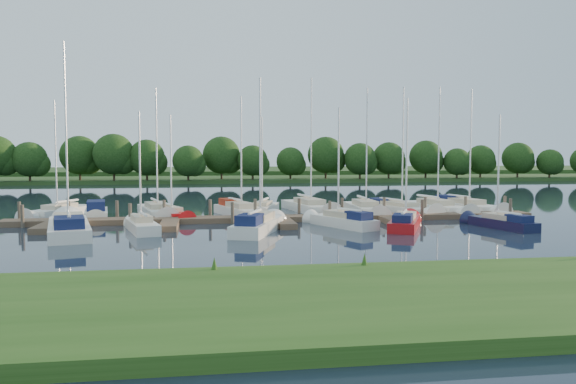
{
  "coord_description": "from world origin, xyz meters",
  "views": [
    {
      "loc": [
        -5.45,
        -33.85,
        5.16
      ],
      "look_at": [
        0.66,
        8.0,
        2.2
      ],
      "focal_mm": 35.0,
      "sensor_mm": 36.0,
      "label": 1
    }
  ],
  "objects": [
    {
      "name": "sailboat_n_6",
      "position": [
        3.5,
        14.21,
        0.28
      ],
      "size": [
        3.72,
        9.58,
        12.02
      ],
      "rotation": [
        0.0,
        0.0,
        3.33
      ],
      "color": "white",
      "rests_on": "ground"
    },
    {
      "name": "sailboat_n_7",
      "position": [
        7.78,
        11.73,
        0.28
      ],
      "size": [
        2.23,
        8.55,
        10.97
      ],
      "rotation": [
        0.0,
        0.0,
        3.11
      ],
      "color": "white",
      "rests_on": "ground"
    },
    {
      "name": "dock",
      "position": [
        0.0,
        7.31,
        0.2
      ],
      "size": [
        40.0,
        6.0,
        0.4
      ],
      "color": "brown",
      "rests_on": "ground"
    },
    {
      "name": "sailboat_s_5",
      "position": [
        14.52,
        1.83,
        0.31
      ],
      "size": [
        2.68,
        6.31,
        8.1
      ],
      "rotation": [
        0.0,
        0.0,
        0.24
      ],
      "color": "#0F1433",
      "rests_on": "ground"
    },
    {
      "name": "far_shore",
      "position": [
        0.0,
        75.0,
        0.3
      ],
      "size": [
        180.0,
        30.0,
        0.6
      ],
      "primitive_type": "cube",
      "color": "#22461B",
      "rests_on": "ground"
    },
    {
      "name": "sailboat_s_2",
      "position": [
        -2.11,
        2.32,
        0.35
      ],
      "size": [
        4.16,
        8.03,
        10.48
      ],
      "rotation": [
        0.0,
        0.0,
        -0.35
      ],
      "color": "white",
      "rests_on": "ground"
    },
    {
      "name": "ground",
      "position": [
        0.0,
        0.0,
        0.0
      ],
      "size": [
        260.0,
        260.0,
        0.0
      ],
      "primitive_type": "plane",
      "color": "#182030",
      "rests_on": "ground"
    },
    {
      "name": "sailboat_n_8",
      "position": [
        11.04,
        12.52,
        0.3
      ],
      "size": [
        4.4,
        8.86,
        11.11
      ],
      "rotation": [
        0.0,
        0.0,
        3.47
      ],
      "color": "white",
      "rests_on": "ground"
    },
    {
      "name": "near_bank",
      "position": [
        0.0,
        -16.0,
        0.25
      ],
      "size": [
        90.0,
        10.0,
        0.5
      ],
      "primitive_type": "cube",
      "color": "#254B15",
      "rests_on": "ground"
    },
    {
      "name": "sailboat_n_5",
      "position": [
        -0.63,
        14.32,
        0.27
      ],
      "size": [
        3.32,
        6.65,
        8.54
      ],
      "rotation": [
        0.0,
        0.0,
        2.81
      ],
      "color": "white",
      "rests_on": "ground"
    },
    {
      "name": "mooring_pilings",
      "position": [
        0.0,
        8.43,
        0.6
      ],
      "size": [
        38.24,
        2.84,
        2.0
      ],
      "color": "#473D33",
      "rests_on": "ground"
    },
    {
      "name": "sailboat_n_10",
      "position": [
        17.26,
        12.71,
        0.33
      ],
      "size": [
        3.62,
        8.81,
        11.1
      ],
      "rotation": [
        0.0,
        0.0,
        3.36
      ],
      "color": "white",
      "rests_on": "ground"
    },
    {
      "name": "sailboat_s_4",
      "position": [
        8.04,
        2.82,
        0.32
      ],
      "size": [
        4.21,
        7.03,
        9.27
      ],
      "rotation": [
        0.0,
        0.0,
        -0.44
      ],
      "color": "#AF1013",
      "rests_on": "ground"
    },
    {
      "name": "sailboat_n_9",
      "position": [
        14.1,
        11.89,
        0.28
      ],
      "size": [
        3.68,
        8.8,
        11.16
      ],
      "rotation": [
        0.0,
        0.0,
        3.37
      ],
      "color": "white",
      "rests_on": "ground"
    },
    {
      "name": "treeline",
      "position": [
        -4.86,
        61.87,
        4.16
      ],
      "size": [
        146.66,
        10.1,
        8.28
      ],
      "color": "#38281C",
      "rests_on": "ground"
    },
    {
      "name": "sailboat_s_0",
      "position": [
        -14.14,
        3.14,
        0.34
      ],
      "size": [
        4.33,
        10.05,
        12.65
      ],
      "rotation": [
        0.0,
        0.0,
        0.24
      ],
      "color": "white",
      "rests_on": "ground"
    },
    {
      "name": "sailboat_n_4",
      "position": [
        -2.8,
        11.82,
        0.33
      ],
      "size": [
        3.95,
        7.81,
        10.11
      ],
      "rotation": [
        0.0,
        0.0,
        3.48
      ],
      "color": "white",
      "rests_on": "ground"
    },
    {
      "name": "sailboat_s_3",
      "position": [
        3.87,
        4.02,
        0.33
      ],
      "size": [
        3.99,
        6.44,
        8.7
      ],
      "rotation": [
        0.0,
        0.0,
        0.46
      ],
      "color": "white",
      "rests_on": "ground"
    },
    {
      "name": "sailboat_n_3",
      "position": [
        -8.26,
        10.84,
        0.27
      ],
      "size": [
        3.75,
        6.43,
        8.43
      ],
      "rotation": [
        0.0,
        0.0,
        3.57
      ],
      "color": "#AF1013",
      "rests_on": "ground"
    },
    {
      "name": "sailboat_n_0",
      "position": [
        -17.34,
        13.8,
        0.27
      ],
      "size": [
        4.34,
        7.44,
        9.69
      ],
      "rotation": [
        0.0,
        0.0,
        2.72
      ],
      "color": "white",
      "rests_on": "ground"
    },
    {
      "name": "sailboat_n_2",
      "position": [
        -9.45,
        12.66,
        0.27
      ],
      "size": [
        3.76,
        8.48,
        10.73
      ],
      "rotation": [
        0.0,
        0.0,
        3.4
      ],
      "color": "white",
      "rests_on": "ground"
    },
    {
      "name": "sailboat_s_1",
      "position": [
        -9.7,
        3.78,
        0.28
      ],
      "size": [
        2.83,
        6.3,
        8.24
      ],
      "rotation": [
        0.0,
        0.0,
        0.27
      ],
      "color": "white",
      "rests_on": "ground"
    },
    {
      "name": "distant_hill",
      "position": [
        0.0,
        100.0,
        0.7
      ],
      "size": [
        220.0,
        40.0,
        1.4
      ],
      "primitive_type": "cube",
      "color": "#365223",
      "rests_on": "ground"
    },
    {
      "name": "motorboat",
      "position": [
        -14.1,
        11.99,
        0.35
      ],
      "size": [
        2.54,
        6.04,
        1.7
      ],
      "rotation": [
        0.0,
        0.0,
        3.31
      ],
      "color": "white",
      "rests_on": "ground"
    }
  ]
}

